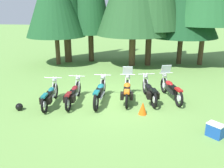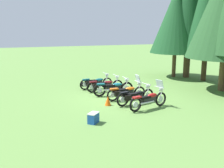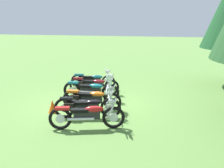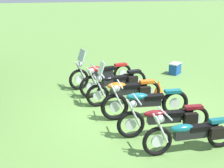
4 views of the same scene
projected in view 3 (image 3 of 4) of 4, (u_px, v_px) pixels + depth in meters
The scene contains 9 objects.
ground_plane at pixel (92, 104), 11.26m from camera, with size 80.00×80.00×0.00m, color #608C42.
motorcycle_0 at pixel (92, 80), 13.65m from camera, with size 0.74×2.21×0.99m.
motorcycle_1 at pixel (93, 84), 12.74m from camera, with size 0.72×2.34×1.00m.
motorcycle_2 at pixel (91, 90), 11.66m from camera, with size 0.74×2.43×1.03m.
motorcycle_3 at pixel (91, 97), 10.54m from camera, with size 0.65×2.29×1.35m.
motorcycle_4 at pixel (86, 106), 9.62m from camera, with size 0.89×2.29×1.01m.
motorcycle_5 at pixel (88, 114), 8.67m from camera, with size 0.88×2.31×1.37m.
traffic_cone at pixel (53, 106), 10.22m from camera, with size 0.32×0.32×0.48m, color #EA590F.
dropped_helmet at pixel (86, 80), 14.82m from camera, with size 0.29×0.29×0.29m, color black.
Camera 3 is at (10.34, 3.07, 3.43)m, focal length 44.93 mm.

